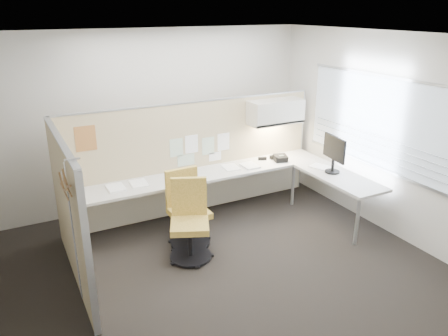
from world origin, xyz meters
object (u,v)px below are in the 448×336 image
chair_right (187,211)px  monitor (334,152)px  phone (280,158)px  desk (230,180)px  chair_left (190,223)px

chair_right → monitor: monitor is taller
chair_right → phone: 1.97m
desk → chair_left: size_ratio=3.90×
desk → chair_right: chair_right is taller
desk → chair_left: (-1.01, -0.78, -0.12)m
monitor → chair_left: bearing=99.7°
monitor → phone: bearing=35.3°
chair_right → phone: chair_right is taller
chair_left → monitor: bearing=24.7°
chair_right → monitor: size_ratio=1.83×
chair_left → monitor: 2.45m
chair_right → monitor: bearing=-8.3°
desk → chair_left: 1.28m
chair_left → monitor: monitor is taller
monitor → phone: monitor is taller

